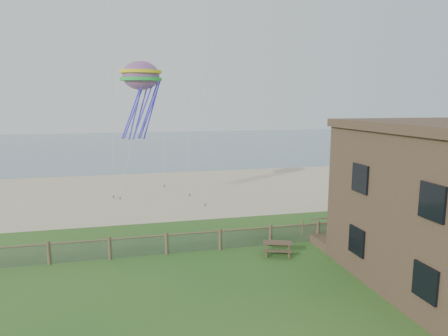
{
  "coord_description": "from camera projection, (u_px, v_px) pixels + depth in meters",
  "views": [
    {
      "loc": [
        -4.77,
        -14.99,
        8.22
      ],
      "look_at": [
        0.7,
        8.0,
        4.34
      ],
      "focal_mm": 32.0,
      "sensor_mm": 36.0,
      "label": 1
    }
  ],
  "objects": [
    {
      "name": "ocean",
      "position": [
        154.0,
        144.0,
        80.16
      ],
      "size": [
        160.0,
        68.0,
        0.02
      ],
      "primitive_type": "cube",
      "color": "slate",
      "rests_on": "ground"
    },
    {
      "name": "ground",
      "position": [
        252.0,
        300.0,
        16.81
      ],
      "size": [
        160.0,
        160.0,
        0.0
      ],
      "primitive_type": "plane",
      "color": "#23571E",
      "rests_on": "ground"
    },
    {
      "name": "motel_deck",
      "position": [
        429.0,
        234.0,
        24.54
      ],
      "size": [
        15.0,
        2.0,
        0.5
      ],
      "primitive_type": "cube",
      "color": "brown",
      "rests_on": "ground"
    },
    {
      "name": "picnic_table",
      "position": [
        277.0,
        250.0,
        21.68
      ],
      "size": [
        1.85,
        1.62,
        0.65
      ],
      "primitive_type": null,
      "rotation": [
        0.0,
        0.0,
        -0.34
      ],
      "color": "brown",
      "rests_on": "ground"
    },
    {
      "name": "chainlink_fence",
      "position": [
        220.0,
        240.0,
        22.48
      ],
      "size": [
        36.2,
        0.2,
        1.25
      ],
      "primitive_type": null,
      "color": "#4C392B",
      "rests_on": "ground"
    },
    {
      "name": "octopus_kite",
      "position": [
        142.0,
        98.0,
        30.48
      ],
      "size": [
        3.35,
        2.51,
        6.52
      ],
      "primitive_type": null,
      "rotation": [
        0.0,
        0.0,
        0.09
      ],
      "color": "#ED4625"
    },
    {
      "name": "sand_beach",
      "position": [
        183.0,
        190.0,
        37.93
      ],
      "size": [
        72.0,
        20.0,
        0.02
      ],
      "primitive_type": "cube",
      "color": "tan",
      "rests_on": "ground"
    }
  ]
}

